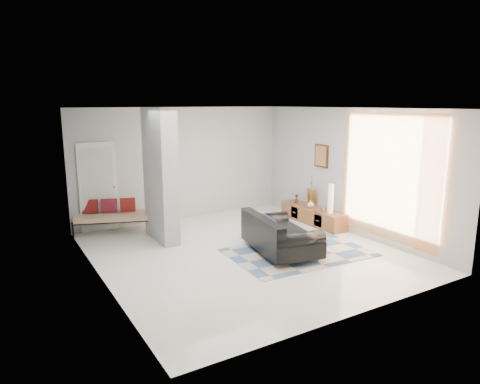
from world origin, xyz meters
TOP-DOWN VIEW (x-y plane):
  - floor at (0.00, 0.00)m, footprint 6.00×6.00m
  - ceiling at (0.00, 0.00)m, footprint 6.00×6.00m
  - wall_back at (0.00, 3.00)m, footprint 6.00×0.00m
  - wall_front at (0.00, -3.00)m, footprint 6.00×0.00m
  - wall_left at (-2.75, 0.00)m, footprint 0.00×6.00m
  - wall_right at (2.75, 0.00)m, footprint 0.00×6.00m
  - partition_column at (-1.10, 1.60)m, footprint 0.35×1.20m
  - hallway_door at (-2.10, 2.96)m, footprint 0.85×0.06m
  - curtain at (2.67, -1.15)m, footprint 0.00×2.55m
  - wall_art at (2.72, 0.90)m, footprint 0.04×0.45m
  - media_console at (2.52, 0.90)m, footprint 0.45×1.99m
  - loveseat at (0.53, -0.39)m, footprint 1.29×1.88m
  - daybed at (-1.84, 2.63)m, footprint 1.94×1.31m
  - area_rug at (0.90, -0.59)m, footprint 2.81×1.95m
  - cylinder_lamp at (2.50, 0.28)m, footprint 0.12×0.12m
  - bronze_figurine at (2.47, 1.50)m, footprint 0.12×0.12m
  - vase at (2.47, 0.94)m, footprint 0.18×0.18m

SIDE VIEW (x-z plane):
  - floor at x=0.00m, z-range 0.00..0.00m
  - area_rug at x=0.90m, z-range 0.00..0.01m
  - media_console at x=2.52m, z-range -0.20..0.60m
  - loveseat at x=0.53m, z-range -0.03..0.73m
  - daybed at x=-1.84m, z-range 0.03..0.80m
  - vase at x=2.47m, z-range 0.40..0.58m
  - bronze_figurine at x=2.47m, z-range 0.40..0.61m
  - cylinder_lamp at x=2.50m, z-range 0.40..1.08m
  - hallway_door at x=-2.10m, z-range 0.00..2.04m
  - partition_column at x=-1.10m, z-range 0.00..2.80m
  - wall_back at x=0.00m, z-range -1.60..4.40m
  - wall_front at x=0.00m, z-range -1.60..4.40m
  - wall_left at x=-2.75m, z-range -1.60..4.40m
  - wall_right at x=2.75m, z-range -1.60..4.40m
  - curtain at x=2.67m, z-range 0.17..2.72m
  - wall_art at x=2.72m, z-range 1.38..1.92m
  - ceiling at x=0.00m, z-range 2.80..2.80m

